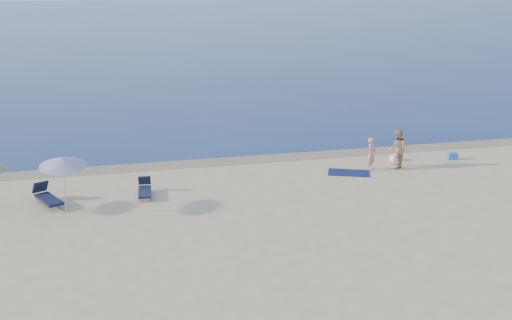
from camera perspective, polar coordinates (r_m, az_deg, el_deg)
The scene contains 10 objects.
sea at distance 111.00m, azimuth -9.37°, elevation 11.90°, with size 240.00×160.00×0.01m, color #0D2151.
wet_sand_strip at distance 32.15m, azimuth 1.75°, elevation 0.23°, with size 240.00×1.60×0.00m, color #847254.
person_left at distance 30.48m, azimuth 10.22°, elevation 0.54°, with size 0.57×0.37×1.55m, color tan.
person_right at distance 31.02m, azimuth 12.47°, elevation 0.97°, with size 0.89×0.70×1.84m, color #AE7D5B.
beach_towel at distance 30.03m, azimuth 8.24°, elevation -1.13°, with size 1.89×1.05×0.03m, color #0D1445.
white_bag at distance 32.33m, azimuth 12.17°, elevation 0.21°, with size 0.35×0.30×0.30m, color silver.
blue_cooler at distance 33.29m, azimuth 17.06°, elevation 0.35°, with size 0.47×0.33×0.33m, color #226EB9.
umbrella_near at distance 25.53m, azimuth -16.79°, elevation -0.17°, with size 2.17×2.19×2.34m.
lounger_left at distance 27.14m, azimuth -18.07°, elevation -3.16°, with size 1.35×1.93×0.82m.
lounger_right at distance 27.16m, azimuth -9.86°, elevation -2.63°, with size 0.63×1.64×0.71m.
Camera 1 is at (-8.09, -10.32, 9.20)m, focal length 45.00 mm.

